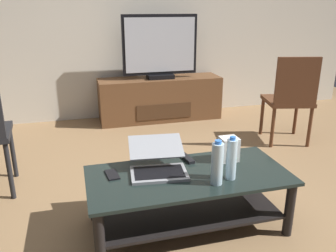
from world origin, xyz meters
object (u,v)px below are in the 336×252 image
(television, at_px, (160,48))
(router_box, at_px, (229,149))
(laptop, at_px, (158,162))
(tv_remote, at_px, (187,158))
(media_cabinet, at_px, (160,99))
(coffee_table, at_px, (188,191))
(dining_chair, at_px, (291,96))
(water_bottle_near, at_px, (217,163))
(water_bottle_far, at_px, (231,159))
(cell_phone, at_px, (112,175))

(television, relative_size, router_box, 5.62)
(laptop, bearing_deg, tv_remote, 25.18)
(media_cabinet, relative_size, router_box, 9.36)
(coffee_table, bearing_deg, media_cabinet, 80.38)
(dining_chair, xyz_separation_m, water_bottle_near, (-1.35, -1.29, 0.00))
(router_box, height_order, tv_remote, router_box)
(dining_chair, height_order, tv_remote, dining_chair)
(router_box, bearing_deg, water_bottle_near, -125.84)
(water_bottle_far, distance_m, tv_remote, 0.39)
(coffee_table, xyz_separation_m, water_bottle_far, (0.23, -0.12, 0.25))
(coffee_table, distance_m, media_cabinet, 2.32)
(laptop, height_order, water_bottle_near, water_bottle_near)
(media_cabinet, bearing_deg, coffee_table, -99.62)
(coffee_table, relative_size, water_bottle_near, 4.61)
(coffee_table, xyz_separation_m, tv_remote, (0.06, 0.21, 0.13))
(laptop, xyz_separation_m, cell_phone, (-0.29, 0.01, -0.05))
(water_bottle_near, relative_size, cell_phone, 1.95)
(dining_chair, bearing_deg, coffee_table, -142.37)
(laptop, height_order, tv_remote, laptop)
(tv_remote, bearing_deg, cell_phone, -176.70)
(water_bottle_near, relative_size, tv_remote, 1.71)
(water_bottle_near, height_order, cell_phone, water_bottle_near)
(water_bottle_far, distance_m, cell_phone, 0.74)
(router_box, relative_size, water_bottle_near, 0.59)
(dining_chair, distance_m, water_bottle_far, 1.76)
(media_cabinet, distance_m, water_bottle_near, 2.47)
(cell_phone, height_order, tv_remote, tv_remote)
(water_bottle_near, distance_m, tv_remote, 0.39)
(cell_phone, bearing_deg, water_bottle_far, -24.34)
(dining_chair, bearing_deg, television, 133.62)
(router_box, bearing_deg, tv_remote, 163.56)
(water_bottle_far, bearing_deg, water_bottle_near, -160.53)
(coffee_table, distance_m, dining_chair, 1.87)
(media_cabinet, bearing_deg, cell_phone, -111.31)
(coffee_table, bearing_deg, tv_remote, 74.50)
(coffee_table, relative_size, television, 1.39)
(coffee_table, xyz_separation_m, television, (0.39, 2.26, 0.63))
(coffee_table, xyz_separation_m, dining_chair, (1.47, 1.13, 0.25))
(media_cabinet, xyz_separation_m, laptop, (-0.56, -2.19, 0.18))
(television, relative_size, dining_chair, 0.99)
(coffee_table, bearing_deg, laptop, 150.28)
(media_cabinet, height_order, water_bottle_far, water_bottle_far)
(router_box, distance_m, water_bottle_near, 0.36)
(water_bottle_near, xyz_separation_m, cell_phone, (-0.58, 0.27, -0.12))
(television, height_order, cell_phone, television)
(water_bottle_near, height_order, water_bottle_far, water_bottle_near)
(television, xyz_separation_m, water_bottle_far, (-0.16, -2.39, -0.38))
(coffee_table, relative_size, water_bottle_far, 4.64)
(media_cabinet, xyz_separation_m, water_bottle_far, (-0.16, -2.41, 0.25))
(coffee_table, height_order, media_cabinet, media_cabinet)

